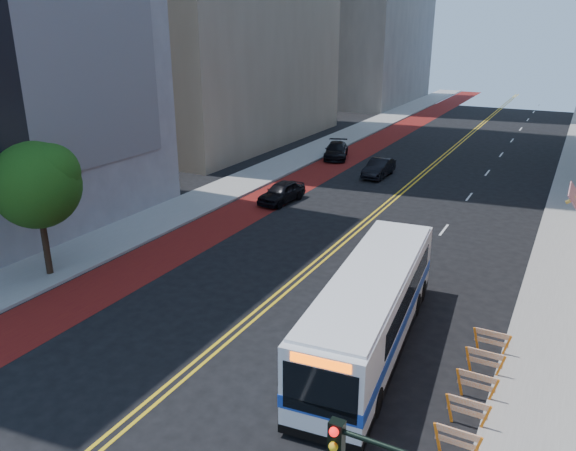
% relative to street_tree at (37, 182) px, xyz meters
% --- Properties ---
extents(ground, '(160.00, 160.00, 0.00)m').
position_rel_street_tree_xyz_m(ground, '(11.24, -6.04, -4.91)').
color(ground, black).
rests_on(ground, ground).
extents(sidewalk_left, '(4.00, 140.00, 0.15)m').
position_rel_street_tree_xyz_m(sidewalk_left, '(-0.76, 23.96, -4.84)').
color(sidewalk_left, gray).
rests_on(sidewalk_left, ground).
extents(bus_lane_paint, '(3.60, 140.00, 0.01)m').
position_rel_street_tree_xyz_m(bus_lane_paint, '(3.14, 23.96, -4.91)').
color(bus_lane_paint, '#600D11').
rests_on(bus_lane_paint, ground).
extents(center_line_inner, '(0.14, 140.00, 0.01)m').
position_rel_street_tree_xyz_m(center_line_inner, '(11.06, 23.96, -4.91)').
color(center_line_inner, gold).
rests_on(center_line_inner, ground).
extents(center_line_outer, '(0.14, 140.00, 0.01)m').
position_rel_street_tree_xyz_m(center_line_outer, '(11.42, 23.96, -4.91)').
color(center_line_outer, gold).
rests_on(center_line_outer, ground).
extents(lane_dashes, '(0.14, 98.20, 0.01)m').
position_rel_street_tree_xyz_m(lane_dashes, '(16.04, 31.96, -4.90)').
color(lane_dashes, silver).
rests_on(lane_dashes, ground).
extents(construction_barriers, '(1.42, 10.91, 1.00)m').
position_rel_street_tree_xyz_m(construction_barriers, '(20.84, -2.62, -4.24)').
color(construction_barriers, orange).
rests_on(construction_barriers, ground).
extents(street_tree, '(4.20, 4.20, 6.70)m').
position_rel_street_tree_xyz_m(street_tree, '(0.00, 0.00, 0.00)').
color(street_tree, black).
rests_on(street_tree, sidewalk_left).
extents(transit_bus, '(3.81, 12.27, 3.32)m').
position_rel_street_tree_xyz_m(transit_bus, '(16.54, 1.20, -3.18)').
color(transit_bus, white).
rests_on(transit_bus, ground).
extents(car_a, '(2.12, 4.47, 1.48)m').
position_rel_street_tree_xyz_m(car_a, '(4.41, 16.36, -4.17)').
color(car_a, black).
rests_on(car_a, ground).
extents(car_b, '(1.60, 4.47, 1.47)m').
position_rel_street_tree_xyz_m(car_b, '(8.17, 26.44, -4.18)').
color(car_b, black).
rests_on(car_b, ground).
extents(car_c, '(3.56, 5.46, 1.47)m').
position_rel_street_tree_xyz_m(car_c, '(2.35, 31.08, -4.18)').
color(car_c, black).
rests_on(car_c, ground).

